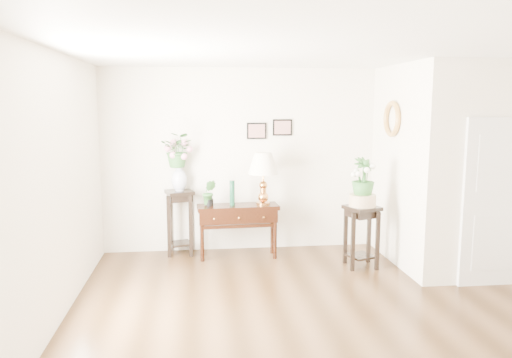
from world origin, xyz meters
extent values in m
cube|color=#4F341E|center=(0.00, 0.00, 0.00)|extent=(6.00, 5.50, 0.02)
cube|color=white|center=(0.00, 0.00, 2.80)|extent=(6.00, 5.50, 0.02)
cube|color=white|center=(0.00, 2.75, 1.40)|extent=(6.00, 0.02, 2.80)
cube|color=white|center=(-3.00, 0.00, 1.40)|extent=(0.02, 5.50, 2.80)
cube|color=white|center=(2.10, 1.77, 1.40)|extent=(1.80, 1.95, 2.80)
cube|color=silver|center=(2.10, 0.78, 1.05)|extent=(0.90, 0.05, 2.10)
cube|color=black|center=(-0.65, 2.73, 1.85)|extent=(0.30, 0.02, 0.25)
cube|color=black|center=(-0.25, 2.73, 1.90)|extent=(0.30, 0.02, 0.25)
torus|color=#BD7839|center=(1.16, 1.90, 2.05)|extent=(0.07, 0.51, 0.51)
cube|color=black|center=(-0.98, 2.29, 0.39)|extent=(1.20, 0.45, 0.79)
cube|color=#C5823E|center=(-0.60, 2.29, 1.14)|extent=(0.57, 0.57, 0.78)
cylinder|color=#103A25|center=(-1.06, 2.29, 0.96)|extent=(0.09, 0.09, 0.37)
imported|color=#2E672A|center=(-1.40, 2.29, 0.97)|extent=(0.22, 0.19, 0.36)
cube|color=#2D2319|center=(-1.83, 2.57, 0.49)|extent=(0.47, 0.47, 0.97)
imported|color=#2E672A|center=(-1.83, 2.57, 1.63)|extent=(0.57, 0.53, 0.52)
cube|color=#2D2319|center=(0.69, 1.66, 0.43)|extent=(0.52, 0.52, 0.86)
cylinder|color=beige|center=(0.69, 1.66, 0.94)|extent=(0.47, 0.47, 0.16)
imported|color=#2E672A|center=(0.69, 1.66, 1.26)|extent=(0.41, 0.41, 0.55)
camera|label=1|loc=(-1.56, -4.86, 2.25)|focal=35.00mm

